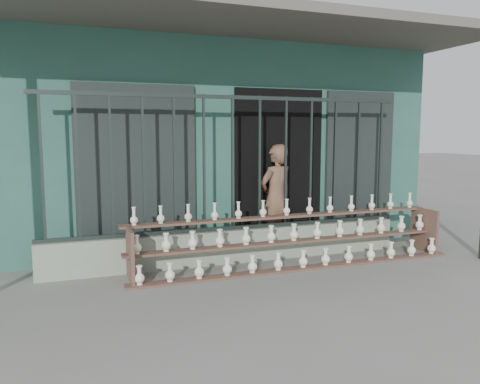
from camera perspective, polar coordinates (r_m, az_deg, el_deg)
name	(u,v)px	position (r m, az deg, el deg)	size (l,w,h in m)	color
ground	(270,292)	(5.32, 3.73, -12.03)	(60.00, 60.00, 0.00)	slate
workshop_building	(183,140)	(9.06, -6.95, 6.28)	(7.40, 6.60, 3.21)	#2B5B4D
parapet_wall	(233,246)	(6.42, -0.91, -6.57)	(5.00, 0.20, 0.45)	#8F9E88
security_fence	(232,163)	(6.25, -0.93, 3.49)	(5.00, 0.04, 1.80)	#283330
shelf_rack	(295,238)	(6.29, 6.69, -5.61)	(4.50, 0.68, 0.85)	brown
elderly_woman	(276,199)	(6.87, 4.41, -0.82)	(0.58, 0.38, 1.60)	brown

